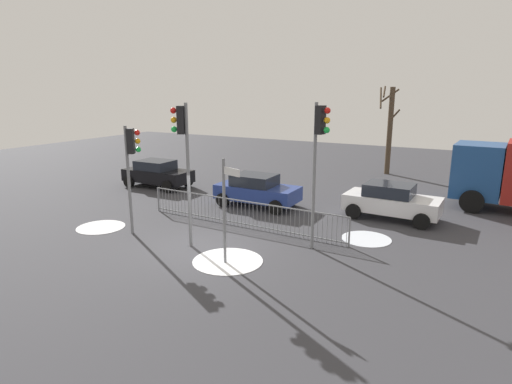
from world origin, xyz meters
name	(u,v)px	position (x,y,z in m)	size (l,w,h in m)	color
ground_plane	(203,247)	(0.00, 0.00, 0.00)	(60.00, 60.00, 0.00)	#38383D
traffic_light_rear_right	(183,143)	(-0.58, -0.13, 3.55)	(0.54, 0.39, 4.86)	slate
traffic_light_foreground_left	(319,144)	(3.43, 1.70, 3.57)	(0.56, 0.36, 4.88)	slate
traffic_light_rear_left	(131,156)	(-3.06, 0.02, 2.95)	(0.51, 0.42, 4.02)	slate
direction_sign_post	(225,206)	(1.43, -0.75, 1.84)	(0.75, 0.31, 3.30)	slate
pedestrian_guard_railing	(241,213)	(0.00, 2.61, 0.55)	(8.81, 0.39, 1.07)	slate
car_black_far	(157,173)	(-7.64, 6.44, 0.77)	(3.82, 1.96, 1.47)	black
car_white_trailing	(391,201)	(4.92, 6.54, 0.77)	(3.87, 2.06, 1.47)	silver
car_blue_mid	(257,190)	(-0.93, 5.58, 0.77)	(3.81, 1.94, 1.47)	navy
bare_tree_left	(389,128)	(2.67, 16.33, 2.91)	(1.40, 1.60, 5.47)	#473828
snow_patch_kerb	(366,239)	(4.70, 3.52, 0.01)	(1.78, 1.78, 0.01)	silver
snow_patch_island	(101,227)	(-4.79, -0.14, 0.01)	(1.85, 1.85, 0.01)	white
snow_patch_verge	(228,261)	(1.38, -0.60, 0.01)	(2.22, 2.22, 0.01)	white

